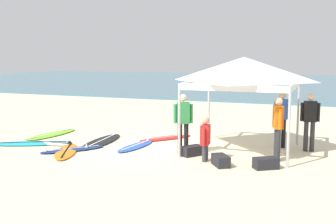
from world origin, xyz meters
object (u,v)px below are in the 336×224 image
at_px(person_blue, 282,116).
at_px(gear_bag_near_tent, 192,151).
at_px(surfboard_orange, 66,151).
at_px(gear_bag_on_sand, 266,163).
at_px(surfboard_black, 101,141).
at_px(surfboard_navy, 72,149).
at_px(person_black, 310,118).
at_px(person_red, 205,137).
at_px(person_orange, 278,124).
at_px(surfboard_lime, 51,134).
at_px(surfboard_blue, 136,146).
at_px(surfboard_red, 166,138).
at_px(gear_bag_by_pole, 221,161).
at_px(canopy_tent, 244,70).
at_px(surfboard_white, 48,143).
at_px(person_green, 183,120).
at_px(surfboard_cyan, 31,143).

xyz_separation_m(person_blue, gear_bag_near_tent, (-2.19, -1.92, -0.85)).
bearing_deg(surfboard_orange, gear_bag_on_sand, 3.70).
distance_m(surfboard_black, surfboard_navy, 1.35).
xyz_separation_m(surfboard_orange, person_black, (6.52, 2.75, 0.95)).
distance_m(surfboard_orange, person_red, 4.10).
height_order(surfboard_black, person_orange, person_orange).
xyz_separation_m(surfboard_lime, person_blue, (7.73, 0.91, 0.95)).
bearing_deg(person_red, person_orange, 22.35).
bearing_deg(surfboard_blue, person_blue, 20.37).
distance_m(surfboard_red, gear_bag_by_pole, 3.72).
bearing_deg(person_red, gear_bag_near_tent, 138.96).
distance_m(surfboard_orange, surfboard_blue, 2.07).
xyz_separation_m(surfboard_orange, surfboard_red, (1.94, 2.88, 0.00)).
relative_size(canopy_tent, gear_bag_on_sand, 5.01).
height_order(surfboard_navy, person_blue, person_blue).
xyz_separation_m(canopy_tent, surfboard_black, (-4.46, -0.53, -2.35)).
xyz_separation_m(surfboard_white, person_red, (5.23, -0.20, 0.62)).
bearing_deg(person_green, surfboard_orange, -161.04).
distance_m(surfboard_navy, person_red, 4.05).
relative_size(surfboard_black, person_green, 1.54).
xyz_separation_m(surfboard_navy, person_green, (3.17, 0.84, 0.95)).
relative_size(surfboard_white, surfboard_red, 0.99).
height_order(surfboard_white, surfboard_orange, same).
xyz_separation_m(surfboard_orange, gear_bag_by_pole, (4.53, 0.21, 0.10)).
height_order(surfboard_cyan, gear_bag_on_sand, gear_bag_on_sand).
relative_size(surfboard_navy, gear_bag_near_tent, 3.00).
height_order(surfboard_navy, person_black, person_black).
distance_m(surfboard_white, gear_bag_near_tent, 4.73).
height_order(surfboard_orange, person_black, person_black).
bearing_deg(gear_bag_on_sand, gear_bag_by_pole, -172.07).
bearing_deg(surfboard_navy, canopy_tent, 21.74).
relative_size(canopy_tent, surfboard_orange, 1.41).
bearing_deg(surfboard_white, surfboard_orange, -31.58).
bearing_deg(person_black, gear_bag_by_pole, -127.96).
relative_size(surfboard_navy, person_blue, 1.05).
relative_size(canopy_tent, surfboard_navy, 1.67).
bearing_deg(surfboard_navy, person_orange, 9.95).
bearing_deg(gear_bag_on_sand, surfboard_navy, -178.90).
xyz_separation_m(surfboard_cyan, person_green, (4.89, 0.57, 0.95)).
relative_size(surfboard_navy, gear_bag_on_sand, 3.00).
height_order(canopy_tent, person_green, canopy_tent).
height_order(canopy_tent, surfboard_blue, canopy_tent).
bearing_deg(surfboard_lime, person_black, 5.16).
relative_size(surfboard_orange, person_black, 1.25).
relative_size(surfboard_black, gear_bag_near_tent, 4.39).
distance_m(surfboard_cyan, gear_bag_near_tent, 5.23).
height_order(gear_bag_by_pole, gear_bag_on_sand, same).
distance_m(surfboard_black, person_orange, 5.65).
bearing_deg(person_blue, gear_bag_by_pole, -113.57).
bearing_deg(surfboard_navy, surfboard_red, 53.79).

